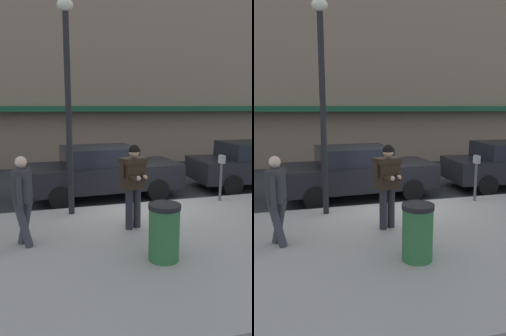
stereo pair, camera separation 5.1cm
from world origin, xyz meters
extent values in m
plane|color=#2B2D30|center=(0.00, 0.00, 0.00)|extent=(80.00, 80.00, 0.00)
cube|color=#99968E|center=(1.00, -2.85, 0.07)|extent=(32.00, 5.30, 0.14)
cube|color=silver|center=(1.00, 0.05, 0.00)|extent=(28.00, 0.12, 0.01)
cube|color=#84705B|center=(1.00, 8.50, 5.41)|extent=(28.00, 4.00, 10.82)
cube|color=#195133|center=(1.00, 6.15, 2.60)|extent=(26.60, 0.70, 0.24)
cube|color=black|center=(-0.72, 1.08, 0.67)|extent=(4.57, 2.01, 0.70)
cube|color=black|center=(-0.90, 1.08, 1.28)|extent=(2.14, 1.72, 0.52)
cylinder|color=black|center=(0.64, 2.00, 0.32)|extent=(0.65, 0.25, 0.64)
cylinder|color=black|center=(0.71, 0.29, 0.32)|extent=(0.65, 0.25, 0.64)
cylinder|color=black|center=(-2.15, 1.88, 0.32)|extent=(0.65, 0.25, 0.64)
cylinder|color=black|center=(-2.08, 0.17, 0.32)|extent=(0.65, 0.25, 0.64)
cylinder|color=black|center=(3.22, 1.94, 0.32)|extent=(0.65, 0.25, 0.64)
cylinder|color=black|center=(3.14, 0.23, 0.32)|extent=(0.65, 0.25, 0.64)
cylinder|color=#23232B|center=(-0.61, -1.93, 0.58)|extent=(0.16, 0.16, 0.88)
cylinder|color=#23232B|center=(-0.80, -2.00, 0.58)|extent=(0.16, 0.16, 0.88)
cube|color=black|center=(-0.71, -1.97, 1.34)|extent=(0.53, 0.43, 0.64)
cube|color=black|center=(-0.71, -1.97, 1.61)|extent=(0.60, 0.49, 0.12)
cylinder|color=black|center=(-0.45, -1.88, 1.45)|extent=(0.11, 0.11, 0.30)
cylinder|color=black|center=(-0.51, -2.07, 1.30)|extent=(0.19, 0.32, 0.10)
sphere|color=tan|center=(-0.54, -2.23, 1.30)|extent=(0.10, 0.10, 0.10)
cylinder|color=black|center=(-0.96, -2.05, 1.45)|extent=(0.11, 0.11, 0.30)
cylinder|color=black|center=(-0.80, -2.16, 1.30)|extent=(0.19, 0.32, 0.10)
sphere|color=tan|center=(-0.69, -2.28, 1.30)|extent=(0.10, 0.10, 0.10)
cube|color=black|center=(-0.60, -2.29, 1.30)|extent=(0.12, 0.16, 0.07)
sphere|color=tan|center=(-0.70, -1.99, 1.80)|extent=(0.22, 0.22, 0.22)
sphere|color=black|center=(-0.70, -1.99, 1.83)|extent=(0.23, 0.23, 0.23)
cylinder|color=#33333D|center=(-2.93, -2.37, 0.57)|extent=(0.35, 0.20, 0.87)
cylinder|color=#33333D|center=(-2.90, -2.19, 0.57)|extent=(0.35, 0.20, 0.87)
cube|color=#2D2D33|center=(-2.91, -2.28, 1.30)|extent=(0.35, 0.46, 0.60)
cylinder|color=#2D2D33|center=(-2.95, -2.52, 1.22)|extent=(0.10, 0.10, 0.58)
cylinder|color=#2D2D33|center=(-2.87, -2.03, 1.22)|extent=(0.10, 0.10, 0.58)
sphere|color=beige|center=(-2.91, -2.28, 1.73)|extent=(0.21, 0.21, 0.21)
cube|color=brown|center=(-2.84, -1.99, 1.10)|extent=(0.16, 0.26, 0.32)
cylinder|color=black|center=(-1.88, -0.65, 2.44)|extent=(0.14, 0.14, 4.60)
ellipsoid|color=silver|center=(-1.88, -0.65, 4.88)|extent=(0.36, 0.36, 0.28)
cylinder|color=#4C4C51|center=(2.21, -0.60, 0.67)|extent=(0.07, 0.07, 1.05)
cube|color=gray|center=(2.21, -0.60, 1.30)|extent=(0.12, 0.18, 0.22)
cylinder|color=#2D6638|center=(-0.62, -3.51, 0.59)|extent=(0.52, 0.52, 0.90)
cylinder|color=black|center=(-0.62, -3.51, 1.08)|extent=(0.55, 0.55, 0.08)
camera|label=1|loc=(-2.60, -8.37, 2.72)|focal=35.00mm
camera|label=2|loc=(-2.56, -8.38, 2.72)|focal=35.00mm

